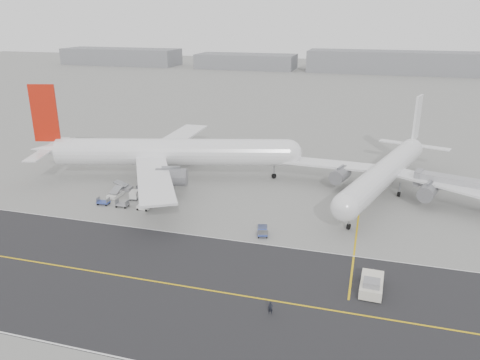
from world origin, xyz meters
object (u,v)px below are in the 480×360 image
(airliner_b, at_px, (386,171))
(ground_crew_a, at_px, (270,308))
(jet_bridge, at_px, (457,186))
(pushback_tug, at_px, (372,285))
(airliner_a, at_px, (166,152))

(airliner_b, relative_size, ground_crew_a, 28.22)
(jet_bridge, bearing_deg, pushback_tug, -96.26)
(airliner_a, relative_size, ground_crew_a, 34.40)
(airliner_a, xyz_separation_m, ground_crew_a, (35.36, -45.92, -5.44))
(airliner_b, distance_m, jet_bridge, 14.01)
(airliner_a, relative_size, jet_bridge, 3.75)
(pushback_tug, bearing_deg, jet_bridge, 69.64)
(ground_crew_a, bearing_deg, airliner_a, 121.77)
(airliner_a, height_order, pushback_tug, airliner_a)
(airliner_b, xyz_separation_m, pushback_tug, (-1.84, -39.71, -4.28))
(jet_bridge, bearing_deg, airliner_b, -175.35)
(airliner_b, height_order, pushback_tug, airliner_b)
(airliner_a, distance_m, jet_bridge, 63.40)
(airliner_a, bearing_deg, pushback_tug, -142.45)
(airliner_b, height_order, jet_bridge, airliner_b)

